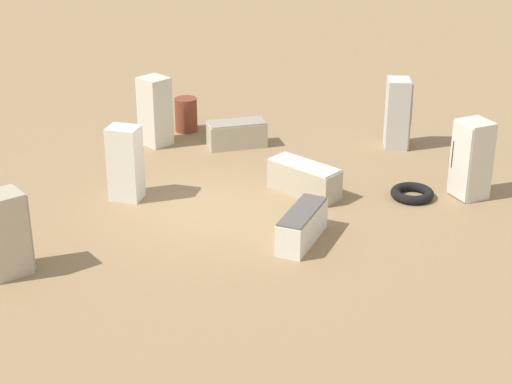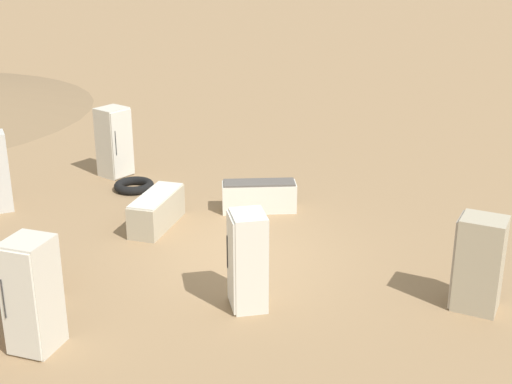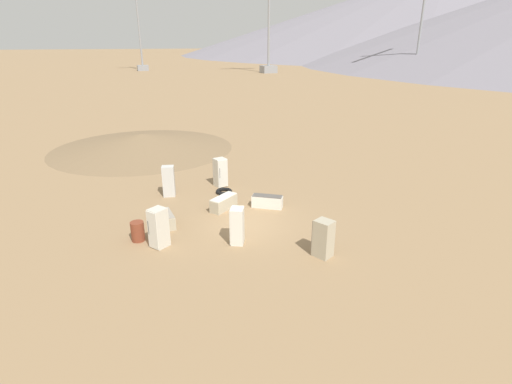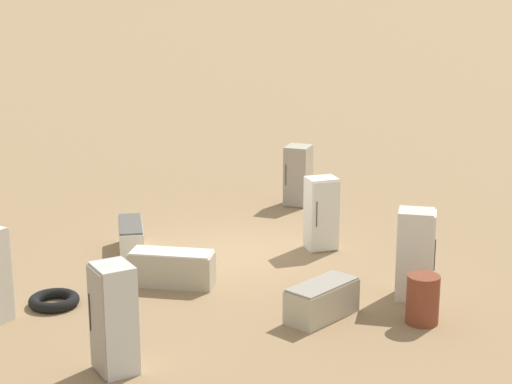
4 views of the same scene
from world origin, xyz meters
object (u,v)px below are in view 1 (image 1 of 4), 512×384
(discarded_fridge_1, at_px, (398,114))
(discarded_fridge_5, at_px, (126,163))
(scrap_tire, at_px, (412,193))
(discarded_fridge_6, at_px, (302,226))
(discarded_fridge_7, at_px, (155,111))
(discarded_fridge_0, at_px, (6,234))
(discarded_fridge_2, at_px, (471,159))
(discarded_fridge_4, at_px, (237,134))
(rusty_barrel, at_px, (186,115))
(discarded_fridge_3, at_px, (304,179))

(discarded_fridge_1, xyz_separation_m, discarded_fridge_5, (2.06, -7.24, -0.06))
(discarded_fridge_5, xyz_separation_m, scrap_tire, (1.18, 6.54, -0.77))
(discarded_fridge_6, bearing_deg, discarded_fridge_7, 145.26)
(discarded_fridge_0, distance_m, discarded_fridge_7, 7.39)
(discarded_fridge_1, height_order, discarded_fridge_6, discarded_fridge_1)
(discarded_fridge_2, distance_m, discarded_fridge_7, 8.42)
(discarded_fridge_1, relative_size, discarded_fridge_5, 1.07)
(discarded_fridge_5, bearing_deg, discarded_fridge_0, -102.17)
(discarded_fridge_7, bearing_deg, discarded_fridge_2, -69.31)
(discarded_fridge_5, relative_size, scrap_tire, 1.73)
(discarded_fridge_4, distance_m, rusty_barrel, 1.91)
(discarded_fridge_0, distance_m, discarded_fridge_3, 7.05)
(discarded_fridge_3, distance_m, discarded_fridge_4, 3.51)
(discarded_fridge_3, height_order, discarded_fridge_5, discarded_fridge_5)
(discarded_fridge_7, xyz_separation_m, scrap_tire, (4.62, 5.62, -0.82))
(scrap_tire, bearing_deg, discarded_fridge_1, 167.81)
(discarded_fridge_0, xyz_separation_m, scrap_tire, (-1.97, 8.94, -0.74))
(discarded_fridge_4, distance_m, discarded_fridge_6, 5.75)
(discarded_fridge_0, height_order, discarded_fridge_3, discarded_fridge_0)
(scrap_tire, bearing_deg, discarded_fridge_0, -77.55)
(discarded_fridge_2, distance_m, scrap_tire, 1.55)
(discarded_fridge_6, height_order, rusty_barrel, rusty_barrel)
(discarded_fridge_1, relative_size, discarded_fridge_4, 1.18)
(discarded_fridge_5, bearing_deg, discarded_fridge_2, 15.58)
(discarded_fridge_1, distance_m, discarded_fridge_7, 6.47)
(discarded_fridge_1, distance_m, discarded_fridge_5, 7.52)
(scrap_tire, height_order, rusty_barrel, rusty_barrel)
(discarded_fridge_2, height_order, discarded_fridge_6, discarded_fridge_2)
(discarded_fridge_2, relative_size, discarded_fridge_7, 1.00)
(discarded_fridge_5, bearing_deg, discarded_fridge_7, 100.26)
(discarded_fridge_1, relative_size, discarded_fridge_2, 1.01)
(discarded_fridge_2, height_order, discarded_fridge_4, discarded_fridge_2)
(discarded_fridge_3, xyz_separation_m, discarded_fridge_4, (-3.35, -1.06, -0.03))
(discarded_fridge_5, height_order, rusty_barrel, discarded_fridge_5)
(discarded_fridge_2, xyz_separation_m, discarded_fridge_6, (1.54, -4.35, -0.57))
(discarded_fridge_3, height_order, scrap_tire, discarded_fridge_3)
(discarded_fridge_1, bearing_deg, discarded_fridge_5, -61.35)
(discarded_fridge_0, relative_size, discarded_fridge_5, 0.97)
(discarded_fridge_2, relative_size, discarded_fridge_6, 1.06)
(discarded_fridge_2, bearing_deg, discarded_fridge_5, 65.36)
(discarded_fridge_1, relative_size, rusty_barrel, 1.98)
(discarded_fridge_3, bearing_deg, discarded_fridge_7, -88.25)
(discarded_fridge_2, xyz_separation_m, discarded_fridge_3, (-0.84, -3.74, -0.55))
(discarded_fridge_3, bearing_deg, discarded_fridge_4, -109.63)
(discarded_fridge_2, height_order, scrap_tire, discarded_fridge_2)
(discarded_fridge_1, xyz_separation_m, discarded_fridge_6, (4.93, -3.74, -0.58))
(discarded_fridge_7, distance_m, rusty_barrel, 1.35)
(discarded_fridge_7, bearing_deg, discarded_fridge_6, -102.54)
(scrap_tire, bearing_deg, discarded_fridge_6, -60.83)
(discarded_fridge_0, distance_m, discarded_fridge_1, 10.96)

